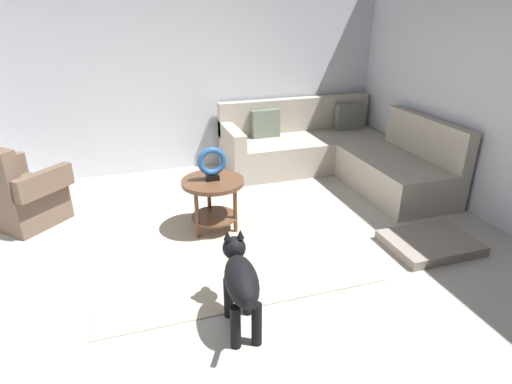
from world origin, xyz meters
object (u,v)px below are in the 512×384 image
at_px(armchair, 20,195).
at_px(dog_bed_mat, 430,243).
at_px(side_table, 213,192).
at_px(torus_sculpture, 212,163).
at_px(sectional_couch, 335,154).
at_px(dog, 240,280).

height_order(armchair, dog_bed_mat, armchair).
bearing_deg(side_table, torus_sculpture, 0.00).
bearing_deg(dog_bed_mat, sectional_couch, 89.84).
bearing_deg(sectional_couch, side_table, -151.30).
height_order(sectional_couch, dog, sectional_couch).
height_order(sectional_couch, armchair, same).
bearing_deg(armchair, torus_sculpture, 23.28).
distance_m(torus_sculpture, dog, 1.45).
height_order(side_table, dog, dog).
xyz_separation_m(sectional_couch, torus_sculpture, (-1.83, -1.00, 0.42)).
relative_size(sectional_couch, dog, 2.65).
relative_size(armchair, torus_sculpture, 3.04).
bearing_deg(side_table, armchair, 158.23).
relative_size(sectional_couch, dog_bed_mat, 2.81).
height_order(armchair, side_table, armchair).
bearing_deg(dog, dog_bed_mat, 19.70).
relative_size(armchair, side_table, 1.65).
bearing_deg(dog, side_table, 90.89).
bearing_deg(dog_bed_mat, side_table, 152.85).
relative_size(side_table, dog, 0.71).
xyz_separation_m(side_table, torus_sculpture, (0.00, 0.00, 0.29)).
bearing_deg(armchair, side_table, 23.28).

